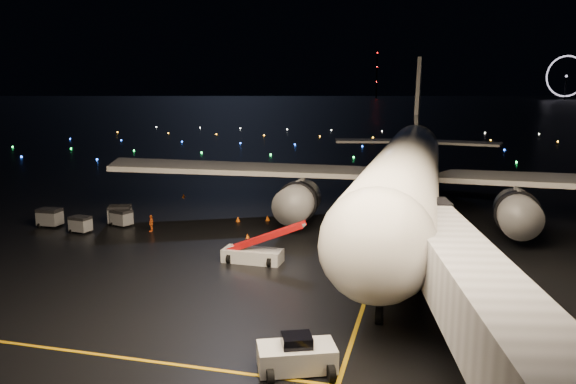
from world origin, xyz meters
name	(u,v)px	position (x,y,z in m)	size (l,w,h in m)	color
ground	(405,112)	(0.00, 300.00, 0.00)	(2000.00, 2000.00, 0.00)	black
lane_centre	(383,245)	(12.00, 15.00, 0.01)	(0.25, 80.00, 0.02)	#CA980D
lane_cross	(29,345)	(-5.00, -10.00, 0.01)	(60.00, 0.25, 0.02)	#CA980D
airliner	(408,134)	(13.40, 25.62, 9.11)	(64.30, 61.08, 18.22)	white
pushback_tug	(297,353)	(9.77, -8.94, 0.92)	(3.85, 2.02, 1.83)	silver
belt_loader	(253,242)	(2.19, 7.34, 1.71)	(7.03, 1.92, 3.41)	silver
crew_c	(151,223)	(-10.45, 14.19, 0.83)	(0.98, 0.41, 1.67)	orange
safety_cone_0	(247,236)	(-0.55, 14.20, 0.22)	(0.39, 0.39, 0.44)	#F8610D
safety_cone_1	(268,218)	(-0.74, 21.49, 0.28)	(0.49, 0.49, 0.55)	#F8610D
safety_cone_2	(238,219)	(-3.62, 20.22, 0.28)	(0.49, 0.49, 0.55)	#F8610D
safety_cone_3	(184,196)	(-14.84, 31.09, 0.22)	(0.39, 0.39, 0.45)	#F8610D
ferris_wheel	(566,78)	(170.00, 720.00, 26.00)	(50.00, 4.00, 52.00)	black
radio_mast	(377,74)	(-60.00, 740.00, 32.00)	(1.80, 1.80, 64.00)	black
taxiway_lights	(366,144)	(0.00, 106.00, 0.18)	(164.00, 92.00, 0.36)	black
baggage_cart_0	(122,218)	(-14.47, 15.49, 0.84)	(1.98, 1.39, 1.68)	gray
baggage_cart_1	(80,224)	(-16.93, 12.13, 0.80)	(1.88, 1.31, 1.60)	gray
baggage_cart_2	(120,215)	(-15.17, 16.39, 0.95)	(2.23, 1.56, 1.89)	gray
baggage_cart_3	(50,218)	(-21.35, 13.43, 0.93)	(2.19, 1.53, 1.86)	gray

